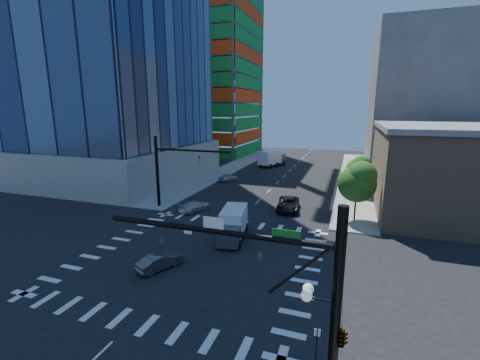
% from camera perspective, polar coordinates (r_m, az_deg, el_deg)
% --- Properties ---
extents(ground, '(160.00, 160.00, 0.00)m').
position_cam_1_polar(ground, '(28.49, -7.15, -13.49)').
color(ground, black).
rests_on(ground, ground).
extents(road_markings, '(20.00, 20.00, 0.01)m').
position_cam_1_polar(road_markings, '(28.49, -7.15, -13.48)').
color(road_markings, silver).
rests_on(road_markings, ground).
extents(sidewalk_ne, '(5.00, 60.00, 0.15)m').
position_cam_1_polar(sidewalk_ne, '(64.06, 19.60, 0.66)').
color(sidewalk_ne, gray).
rests_on(sidewalk_ne, ground).
extents(sidewalk_nw, '(5.00, 60.00, 0.15)m').
position_cam_1_polar(sidewalk_nw, '(68.44, -1.78, 2.12)').
color(sidewalk_nw, gray).
rests_on(sidewalk_nw, ground).
extents(construction_building, '(25.16, 34.50, 70.60)m').
position_cam_1_polar(construction_building, '(94.11, -5.84, 19.91)').
color(construction_building, slate).
rests_on(construction_building, ground).
extents(commercial_building, '(20.50, 22.50, 10.60)m').
position_cam_1_polar(commercial_building, '(47.35, 35.35, 1.54)').
color(commercial_building, '#8D7152').
rests_on(commercial_building, ground).
extents(bg_building_ne, '(24.00, 30.00, 28.00)m').
position_cam_1_polar(bg_building_ne, '(79.37, 31.10, 11.91)').
color(bg_building_ne, '#5B5751').
rests_on(bg_building_ne, ground).
extents(signal_mast_se, '(10.51, 2.48, 9.00)m').
position_cam_1_polar(signal_mast_se, '(13.61, 12.66, -20.99)').
color(signal_mast_se, black).
rests_on(signal_mast_se, sidewalk_se).
extents(signal_mast_nw, '(10.20, 0.40, 9.00)m').
position_cam_1_polar(signal_mast_nw, '(41.17, -12.81, 2.49)').
color(signal_mast_nw, black).
rests_on(signal_mast_nw, sidewalk_nw).
extents(tree_south, '(4.16, 4.16, 6.82)m').
position_cam_1_polar(tree_south, '(37.58, 20.31, -0.18)').
color(tree_south, '#382316').
rests_on(tree_south, sidewalk_ne).
extents(tree_north, '(3.54, 3.52, 5.78)m').
position_cam_1_polar(tree_north, '(49.50, 20.43, 1.90)').
color(tree_north, '#382316').
rests_on(tree_north, sidewalk_ne).
extents(no_parking_sign, '(0.30, 0.06, 2.20)m').
position_cam_1_polar(no_parking_sign, '(17.76, 13.46, -26.45)').
color(no_parking_sign, black).
rests_on(no_parking_sign, ground).
extents(car_nb_far, '(3.29, 5.94, 1.57)m').
position_cam_1_polar(car_nb_far, '(40.77, 8.58, -4.24)').
color(car_nb_far, black).
rests_on(car_nb_far, ground).
extents(car_sb_near, '(3.20, 4.67, 1.25)m').
position_cam_1_polar(car_sb_near, '(40.38, -8.02, -4.62)').
color(car_sb_near, silver).
rests_on(car_sb_near, ground).
extents(car_sb_mid, '(2.83, 4.08, 1.29)m').
position_cam_1_polar(car_sb_mid, '(56.49, -2.11, 0.47)').
color(car_sb_mid, '#BABCC3').
rests_on(car_sb_mid, ground).
extents(car_sb_cross, '(2.76, 3.98, 1.24)m').
position_cam_1_polar(car_sb_cross, '(27.01, -14.05, -13.85)').
color(car_sb_cross, '#48494D').
rests_on(car_sb_cross, ground).
extents(box_truck_near, '(3.30, 5.80, 2.87)m').
position_cam_1_polar(box_truck_near, '(31.37, -1.38, -8.36)').
color(box_truck_near, black).
rests_on(box_truck_near, ground).
extents(box_truck_far, '(5.01, 7.32, 3.54)m').
position_cam_1_polar(box_truck_far, '(71.43, 5.84, 3.71)').
color(box_truck_far, black).
rests_on(box_truck_far, ground).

